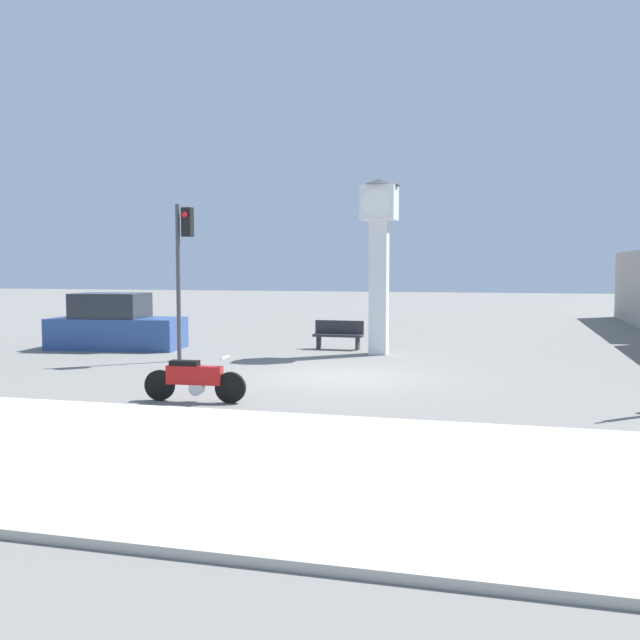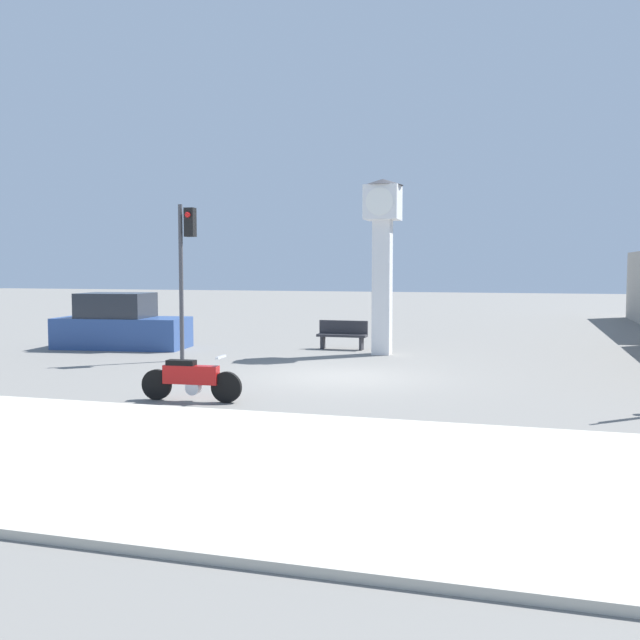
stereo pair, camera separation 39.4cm
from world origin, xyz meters
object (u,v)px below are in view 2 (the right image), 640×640
Objects in this scene: clock_tower at (383,240)px; parked_car at (121,325)px; motorcycle at (191,379)px; bench at (343,334)px; traffic_light at (185,254)px.

clock_tower is 8.96m from parked_car.
clock_tower is (2.13, 8.55, 3.02)m from motorcycle.
bench is (0.65, 9.50, 0.05)m from motorcycle.
traffic_light is at bearing -131.21° from bench.
motorcycle is 10.11m from parked_car.
clock_tower is at bearing 72.24° from motorcycle.
motorcycle is 1.29× the size of bench.
clock_tower reaches higher than parked_car.
parked_car is (-7.04, -1.67, 0.26)m from bench.
parked_car is (-3.54, 2.34, -2.25)m from traffic_light.
motorcycle is 0.47× the size of parked_car.
motorcycle is 6.70m from traffic_light.
parked_car is at bearing 125.41° from motorcycle.
clock_tower reaches higher than traffic_light.
bench is at bearing 6.50° from parked_car.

